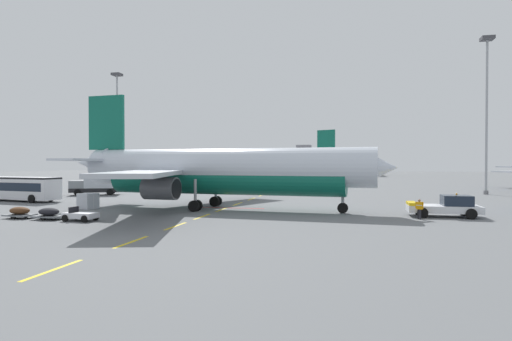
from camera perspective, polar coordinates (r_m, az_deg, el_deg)
ground at (r=62.27m, az=21.03°, el=-3.43°), size 400.00×400.00×0.00m
apron_paint_markings at (r=60.21m, az=0.22°, el=-3.51°), size 8.00×96.47×0.01m
airliner_foreground at (r=43.98m, az=-4.96°, el=-0.01°), size 34.82×34.52×12.20m
pushback_tug at (r=41.27m, az=23.92°, el=-4.39°), size 6.03×3.24×2.08m
airliner_mid_left at (r=109.32m, az=2.86°, el=0.62°), size 34.51×32.87×12.55m
apron_shuttle_bus at (r=61.07m, az=-29.14°, el=-1.92°), size 12.30×4.64×3.00m
catering_truck at (r=67.86m, az=-20.37°, el=-1.68°), size 7.37×5.05×3.14m
baggage_train at (r=39.80m, az=-25.75°, el=-5.14°), size 8.67×2.04×1.14m
ground_crew_worker at (r=38.55m, az=20.86°, el=-4.65°), size 0.60×0.41×1.69m
uld_cargo_container at (r=47.66m, az=-21.40°, el=-3.79°), size 1.95×1.93×1.60m
apron_light_mast_near at (r=92.60m, az=-17.94°, el=6.96°), size 1.80×1.80×23.04m
apron_light_mast_far at (r=74.20m, az=28.29°, el=8.70°), size 1.80×1.80×23.73m
terminal_satellite at (r=179.30m, az=2.81°, el=1.15°), size 74.71×27.48×12.25m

